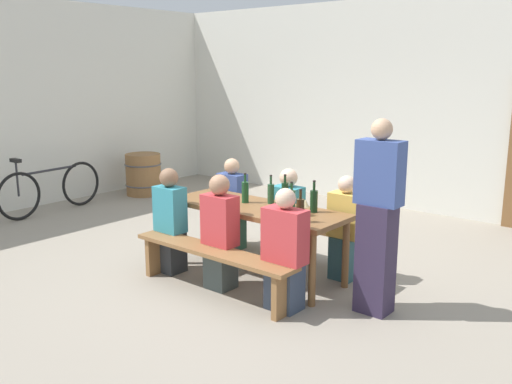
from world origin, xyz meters
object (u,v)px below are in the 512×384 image
object	(u,v)px
bench_near	(213,259)
seated_guest_far_1	(288,218)
tasting_table	(256,214)
wine_bottle_2	(314,201)
parked_bicycle_0	(51,189)
standing_host	(377,222)
seated_guest_far_2	(345,231)
seated_guest_near_1	(220,234)
wine_glass_0	(293,194)
wine_barrel	(143,174)
wine_bottle_3	(300,210)
wine_bottle_5	(245,192)
wine_glass_2	(305,204)
seated_guest_far_0	(232,206)
wine_glass_1	(216,189)
seated_guest_near_0	(170,223)
wine_bottle_1	(291,201)
wine_bottle_4	(271,193)
wine_bottle_0	(285,192)
bench_far	(293,229)

from	to	relation	value
bench_near	seated_guest_far_1	xyz separation A→B (m)	(0.04, 1.16, 0.17)
tasting_table	bench_near	xyz separation A→B (m)	(0.00, -0.65, -0.31)
bench_near	seated_guest_far_1	world-z (taller)	seated_guest_far_1
wine_bottle_2	parked_bicycle_0	bearing A→B (deg)	-178.50
tasting_table	standing_host	world-z (taller)	standing_host
seated_guest_far_2	seated_guest_near_1	bearing A→B (deg)	-38.87
wine_glass_0	wine_barrel	xyz separation A→B (m)	(-4.29, 1.53, -0.52)
wine_bottle_3	seated_guest_far_2	distance (m)	0.80
tasting_table	wine_bottle_5	distance (m)	0.28
tasting_table	wine_glass_2	size ratio (longest dim) A/B	12.17
seated_guest_far_0	seated_guest_far_1	bearing A→B (deg)	90.00
wine_glass_1	wine_barrel	bearing A→B (deg)	152.04
wine_glass_1	wine_barrel	size ratio (longest dim) A/B	0.27
tasting_table	seated_guest_near_0	xyz separation A→B (m)	(-0.76, -0.50, -0.12)
wine_bottle_1	wine_bottle_4	size ratio (longest dim) A/B	1.05
wine_bottle_2	wine_bottle_4	size ratio (longest dim) A/B	1.05
wine_bottle_0	wine_glass_1	distance (m)	0.74
bench_far	wine_glass_1	xyz separation A→B (m)	(-0.46, -0.77, 0.53)
bench_far	wine_barrel	distance (m)	4.14
bench_near	wine_glass_2	xyz separation A→B (m)	(0.61, 0.66, 0.52)
wine_bottle_2	wine_bottle_5	world-z (taller)	wine_bottle_2
wine_bottle_1	parked_bicycle_0	bearing A→B (deg)	179.13
seated_guest_far_1	seated_guest_far_2	world-z (taller)	seated_guest_far_2
bench_far	wine_glass_0	xyz separation A→B (m)	(0.30, -0.42, 0.52)
tasting_table	wine_glass_1	bearing A→B (deg)	-165.85
seated_guest_far_1	wine_bottle_3	bearing A→B (deg)	42.85
wine_bottle_2	seated_guest_far_2	world-z (taller)	seated_guest_far_2
wine_bottle_1	seated_guest_far_1	xyz separation A→B (m)	(-0.42, 0.52, -0.35)
wine_bottle_5	seated_guest_near_0	world-z (taller)	seated_guest_near_0
bench_near	wine_bottle_1	size ratio (longest dim) A/B	5.87
wine_barrel	wine_bottle_5	bearing A→B (deg)	-24.23
seated_guest_near_0	standing_host	world-z (taller)	standing_host
wine_bottle_3	tasting_table	bearing A→B (deg)	163.22
bench_near	tasting_table	bearing A→B (deg)	90.00
wine_glass_1	standing_host	world-z (taller)	standing_host
wine_bottle_3	wine_glass_0	bearing A→B (deg)	132.58
tasting_table	wine_bottle_2	xyz separation A→B (m)	(0.60, 0.17, 0.21)
wine_bottle_1	wine_bottle_5	bearing A→B (deg)	174.23
seated_guest_near_0	bench_far	bearing A→B (deg)	-33.37
bench_far	wine_bottle_2	size ratio (longest dim) A/B	5.84
seated_guest_far_2	standing_host	xyz separation A→B (m)	(0.63, -0.54, 0.32)
wine_barrel	standing_host	bearing A→B (deg)	-18.38
wine_bottle_0	standing_host	bearing A→B (deg)	-14.47
tasting_table	wine_bottle_0	bearing A→B (deg)	61.33
wine_glass_0	bench_far	bearing A→B (deg)	125.34
wine_bottle_0	wine_glass_0	xyz separation A→B (m)	(0.14, -0.06, 0.01)
wine_bottle_5	wine_glass_0	xyz separation A→B (m)	(0.49, 0.18, 0.01)
bench_near	wine_bottle_3	xyz separation A→B (m)	(0.71, 0.44, 0.51)
tasting_table	parked_bicycle_0	bearing A→B (deg)	179.29
wine_glass_1	standing_host	bearing A→B (deg)	2.50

